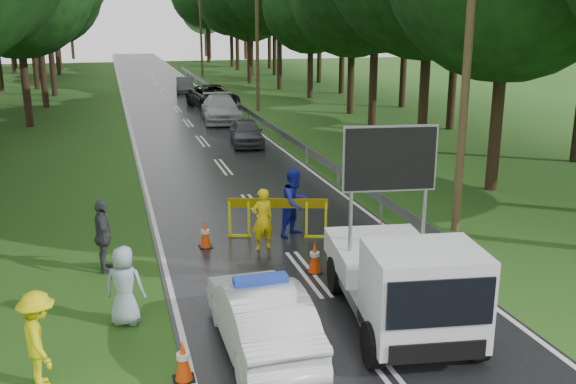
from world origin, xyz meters
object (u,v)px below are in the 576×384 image
object	(u,v)px
civilian	(295,203)
queue_car_first	(247,132)
work_truck	(403,279)
queue_car_third	(213,97)
officer	(262,219)
queue_car_second	(221,109)
police_sedan	(261,317)
queue_car_fourth	(185,85)
barrier	(278,208)

from	to	relation	value
civilian	queue_car_first	world-z (taller)	civilian
work_truck	queue_car_third	size ratio (longest dim) A/B	0.92
work_truck	officer	size ratio (longest dim) A/B	3.01
civilian	queue_car_second	xyz separation A→B (m)	(1.50, 21.21, -0.21)
police_sedan	queue_car_fourth	xyz separation A→B (m)	(3.67, 43.11, -0.04)
barrier	queue_car_first	bearing A→B (deg)	98.82
queue_car_first	officer	bearing A→B (deg)	-93.79
barrier	queue_car_second	distance (m)	21.42
queue_car_second	civilian	bearing A→B (deg)	-89.01
officer	queue_car_second	distance (m)	22.26
work_truck	queue_car_first	world-z (taller)	work_truck
police_sedan	queue_car_second	distance (m)	27.68
work_truck	queue_car_first	xyz separation A→B (m)	(0.98, 19.73, -0.42)
work_truck	barrier	distance (m)	6.07
work_truck	queue_car_third	xyz separation A→B (m)	(1.50, 33.30, -0.28)
officer	civilian	xyz separation A→B (m)	(1.17, 0.89, 0.13)
queue_car_third	queue_car_fourth	world-z (taller)	queue_car_third
queue_car_first	queue_car_second	bearing A→B (deg)	96.27
work_truck	queue_car_fourth	xyz separation A→B (m)	(0.71, 43.01, -0.42)
queue_car_third	civilian	bearing A→B (deg)	-101.92
barrier	queue_car_first	xyz separation A→B (m)	(2.02, 13.75, -0.25)
barrier	queue_car_fourth	size ratio (longest dim) A/B	0.70
police_sedan	work_truck	distance (m)	2.98
barrier	civilian	bearing A→B (deg)	28.59
police_sedan	queue_car_second	size ratio (longest dim) A/B	0.77
queue_car_fourth	barrier	bearing A→B (deg)	-85.95
queue_car_first	barrier	bearing A→B (deg)	-91.82
work_truck	civilian	xyz separation A→B (m)	(-0.49, 6.09, -0.08)
work_truck	queue_car_third	bearing A→B (deg)	95.42
queue_car_third	queue_car_fourth	distance (m)	9.75
barrier	queue_car_third	bearing A→B (deg)	101.86
police_sedan	queue_car_first	size ratio (longest dim) A/B	1.10
queue_car_first	queue_car_fourth	distance (m)	23.29
work_truck	police_sedan	bearing A→B (deg)	-170.16
work_truck	queue_car_fourth	bearing A→B (deg)	97.04
police_sedan	work_truck	size ratio (longest dim) A/B	0.80
queue_car_first	queue_car_second	xyz separation A→B (m)	(0.03, 7.57, 0.14)
queue_car_fourth	queue_car_first	bearing A→B (deg)	-82.60
work_truck	queue_car_second	world-z (taller)	work_truck
barrier	queue_car_fourth	distance (m)	37.08
civilian	work_truck	bearing A→B (deg)	-119.33
civilian	queue_car_fourth	size ratio (longest dim) A/B	0.50
queue_car_first	queue_car_third	distance (m)	13.58
work_truck	queue_car_third	distance (m)	33.33
barrier	queue_car_first	size ratio (longest dim) A/B	0.73
police_sedan	barrier	size ratio (longest dim) A/B	1.51
queue_car_second	queue_car_fourth	size ratio (longest dim) A/B	1.37
police_sedan	civilian	xyz separation A→B (m)	(2.46, 6.18, 0.30)
queue_car_first	work_truck	bearing A→B (deg)	-86.32
queue_car_second	barrier	bearing A→B (deg)	-90.44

